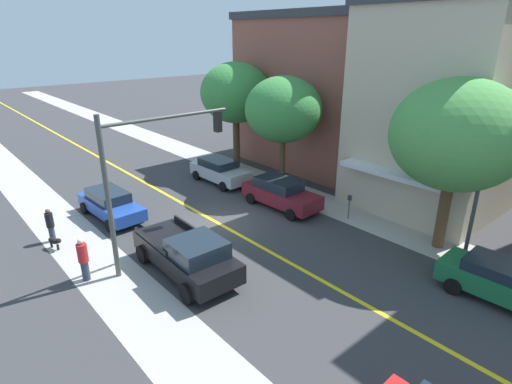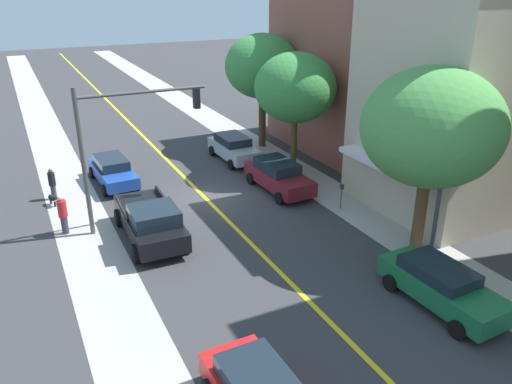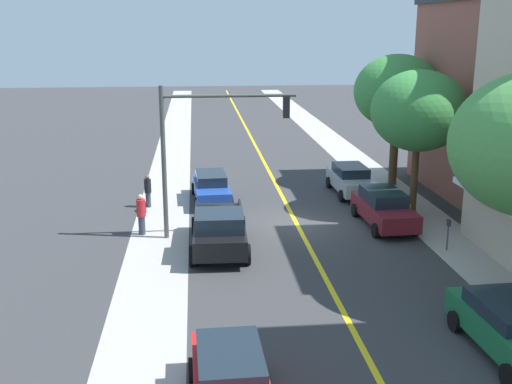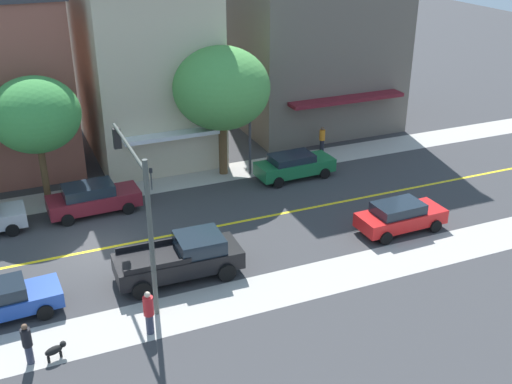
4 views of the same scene
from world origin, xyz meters
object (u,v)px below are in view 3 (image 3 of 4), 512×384
red_sedan_right_curb (231,382)px  maroon_sedan_left_curb (384,208)px  traffic_light_mast (205,136)px  pedestrian_red_shirt (141,213)px  parking_meter (448,230)px  black_pickup_truck (219,229)px  silver_sedan_left_curb (351,179)px  street_tree_left_far (397,92)px  green_sedan_left_curb (510,328)px  pedestrian_black_shirt (148,190)px  street_tree_right_corner (419,111)px  fire_hydrant (408,209)px  blue_sedan_right_curb (211,187)px  small_dog (144,204)px

red_sedan_right_curb → maroon_sedan_left_curb: maroon_sedan_left_curb is taller
traffic_light_mast → pedestrian_red_shirt: traffic_light_mast is taller
parking_meter → traffic_light_mast: size_ratio=0.20×
parking_meter → black_pickup_truck: black_pickup_truck is taller
silver_sedan_left_curb → street_tree_left_far: bearing=121.9°
silver_sedan_left_curb → green_sedan_left_curb: bearing=-0.5°
traffic_light_mast → green_sedan_left_curb: 14.18m
street_tree_left_far → pedestrian_black_shirt: street_tree_left_far is taller
street_tree_left_far → maroon_sedan_left_curb: (2.84, 7.56, -4.50)m
maroon_sedan_left_curb → black_pickup_truck: bearing=-74.0°
street_tree_right_corner → pedestrian_red_shirt: street_tree_right_corner is taller
street_tree_left_far → traffic_light_mast: 13.85m
street_tree_right_corner → parking_meter: street_tree_right_corner is taller
street_tree_right_corner → green_sedan_left_curb: (2.08, 13.79, -4.21)m
silver_sedan_left_curb → traffic_light_mast: bearing=-52.6°
street_tree_left_far → fire_hydrant: (1.32, 6.57, -4.92)m
street_tree_left_far → fire_hydrant: bearing=78.7°
black_pickup_truck → pedestrian_black_shirt: bearing=-151.8°
silver_sedan_left_curb → pedestrian_red_shirt: 12.38m
traffic_light_mast → black_pickup_truck: traffic_light_mast is taller
blue_sedan_right_curb → green_sedan_left_curb: 18.45m
parking_meter → black_pickup_truck: 9.38m
maroon_sedan_left_curb → pedestrian_black_shirt: size_ratio=2.85×
pedestrian_black_shirt → small_dog: size_ratio=2.04×
black_pickup_truck → small_dog: (3.49, -5.77, -0.51)m
pedestrian_black_shirt → silver_sedan_left_curb: bearing=78.2°
black_pickup_truck → pedestrian_black_shirt: black_pickup_truck is taller
maroon_sedan_left_curb → pedestrian_black_shirt: 11.79m
blue_sedan_right_curb → maroon_sedan_left_curb: (-7.81, 4.97, 0.08)m
street_tree_right_corner → silver_sedan_left_curb: bearing=-57.8°
street_tree_left_far → pedestrian_red_shirt: (13.88, 7.78, -4.39)m
fire_hydrant → pedestrian_black_shirt: pedestrian_black_shirt is taller
green_sedan_left_curb → red_sedan_right_curb: bearing=-78.7°
pedestrian_red_shirt → street_tree_right_corner: bearing=-54.9°
green_sedan_left_curb → pedestrian_black_shirt: pedestrian_black_shirt is taller
fire_hydrant → red_sedan_right_curb: 17.40m
pedestrian_red_shirt → black_pickup_truck: bearing=-99.5°
silver_sedan_left_curb → pedestrian_black_shirt: bearing=-83.1°
traffic_light_mast → pedestrian_black_shirt: (2.86, -4.88, -3.56)m
fire_hydrant → pedestrian_red_shirt: bearing=5.5°
pedestrian_black_shirt → small_dog: bearing=-29.0°
pedestrian_black_shirt → fire_hydrant: bearing=56.3°
street_tree_right_corner → green_sedan_left_curb: 14.57m
fire_hydrant → parking_meter: size_ratio=0.66×
green_sedan_left_curb → black_pickup_truck: size_ratio=0.86×
street_tree_left_far → red_sedan_right_curb: 24.19m
maroon_sedan_left_curb → parking_meter: bearing=22.5°
red_sedan_right_curb → maroon_sedan_left_curb: 15.76m
street_tree_left_far → pedestrian_black_shirt: 15.00m
silver_sedan_left_curb → pedestrian_black_shirt: size_ratio=2.69×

